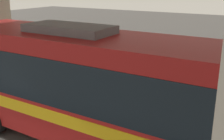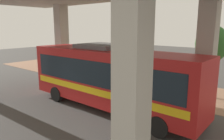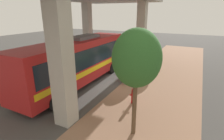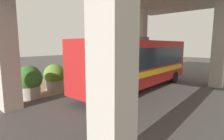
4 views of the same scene
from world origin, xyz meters
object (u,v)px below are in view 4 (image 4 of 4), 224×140
fire_hydrant (100,73)px  planter_middle (85,75)px  planter_back (29,82)px  street_tree_near (111,41)px  bus (139,61)px  planter_front (55,77)px

fire_hydrant → planter_middle: bearing=-65.4°
planter_back → street_tree_near: (-2.40, 10.31, 2.71)m
street_tree_near → planter_middle: bearing=-67.1°
bus → planter_front: 6.30m
planter_back → fire_hydrant: bearing=100.1°
bus → fire_hydrant: size_ratio=10.98×
planter_middle → planter_back: 4.40m
planter_middle → street_tree_near: bearing=112.9°
planter_front → street_tree_near: 8.78m
fire_hydrant → street_tree_near: (-1.06, 2.77, 3.23)m
fire_hydrant → planter_back: planter_back is taller
fire_hydrant → planter_front: size_ratio=0.53×
planter_front → planter_back: size_ratio=0.94×
bus → street_tree_near: (-6.18, 3.83, 1.67)m
planter_middle → planter_back: bearing=-91.3°
bus → planter_back: (-3.78, -6.47, -1.04)m
planter_middle → street_tree_near: size_ratio=0.36×
street_tree_near → bus: bearing=-31.8°
planter_front → fire_hydrant: bearing=97.1°
bus → fire_hydrant: bus is taller
fire_hydrant → street_tree_near: street_tree_near is taller
fire_hydrant → planter_middle: (1.44, -3.15, 0.38)m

